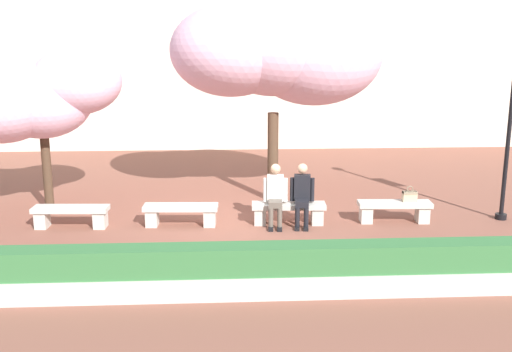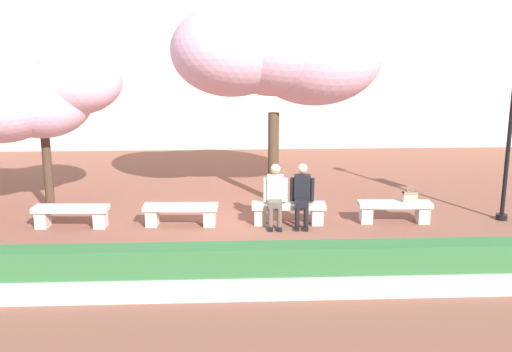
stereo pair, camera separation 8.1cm
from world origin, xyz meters
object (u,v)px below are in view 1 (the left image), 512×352
object	(u,v)px
stone_bench_near_east	(394,209)
cherry_tree_secondary	(33,97)
stone_bench_west_end	(71,214)
lamp_post_with_banner	(512,102)
handbag	(410,195)
stone_bench_center	(289,210)
person_seated_left	(275,193)
stone_bench_near_west	(181,212)
person_seated_right	(302,192)
cherry_tree_main	(277,51)

from	to	relation	value
stone_bench_near_east	cherry_tree_secondary	distance (m)	8.14
stone_bench_west_end	lamp_post_with_banner	distance (m)	9.43
stone_bench_west_end	handbag	bearing A→B (deg)	0.07
cherry_tree_secondary	handbag	bearing A→B (deg)	-8.41
stone_bench_center	person_seated_left	xyz separation A→B (m)	(-0.29, -0.05, 0.40)
stone_bench_west_end	person_seated_left	xyz separation A→B (m)	(4.23, -0.05, 0.40)
stone_bench_near_west	lamp_post_with_banner	world-z (taller)	lamp_post_with_banner
stone_bench_west_end	person_seated_left	size ratio (longest dim) A/B	1.21
stone_bench_near_east	cherry_tree_secondary	xyz separation A→B (m)	(-7.72, 1.20, 2.29)
stone_bench_near_east	cherry_tree_secondary	world-z (taller)	cherry_tree_secondary
stone_bench_west_end	stone_bench_near_east	xyz separation A→B (m)	(6.77, 0.00, 0.00)
stone_bench_near_east	cherry_tree_secondary	bearing A→B (deg)	171.19
person_seated_left	person_seated_right	distance (m)	0.56
cherry_tree_main	cherry_tree_secondary	distance (m)	5.50
cherry_tree_secondary	stone_bench_center	bearing A→B (deg)	-12.36
person_seated_left	lamp_post_with_banner	xyz separation A→B (m)	(4.93, 0.13, 1.83)
cherry_tree_secondary	stone_bench_near_west	bearing A→B (deg)	-20.48
person_seated_right	cherry_tree_secondary	size ratio (longest dim) A/B	0.35
stone_bench_near_east	stone_bench_west_end	bearing A→B (deg)	180.00
handbag	cherry_tree_main	size ratio (longest dim) A/B	0.07
cherry_tree_main	cherry_tree_secondary	size ratio (longest dim) A/B	1.34
stone_bench_near_west	stone_bench_center	size ratio (longest dim) A/B	1.00
stone_bench_west_end	cherry_tree_secondary	distance (m)	2.75
stone_bench_west_end	cherry_tree_main	bearing A→B (deg)	23.70
lamp_post_with_banner	cherry_tree_secondary	bearing A→B (deg)	173.70
stone_bench_west_end	handbag	xyz separation A→B (m)	(7.09, 0.01, 0.28)
stone_bench_center	stone_bench_near_east	distance (m)	2.26
stone_bench_west_end	cherry_tree_main	size ratio (longest dim) A/B	0.32
stone_bench_near_west	stone_bench_near_east	world-z (taller)	same
stone_bench_near_west	stone_bench_near_east	bearing A→B (deg)	0.00
stone_bench_center	cherry_tree_secondary	xyz separation A→B (m)	(-5.46, 1.20, 2.29)
stone_bench_west_end	person_seated_left	bearing A→B (deg)	-0.72
stone_bench_center	cherry_tree_main	xyz separation A→B (m)	(-0.09, 1.94, 3.23)
stone_bench_center	person_seated_right	size ratio (longest dim) A/B	1.21
stone_bench_near_west	lamp_post_with_banner	distance (m)	7.25
stone_bench_near_west	stone_bench_near_east	size ratio (longest dim) A/B	1.00
person_seated_left	cherry_tree_secondary	xyz separation A→B (m)	(-5.17, 1.25, 1.88)
person_seated_right	stone_bench_near_west	bearing A→B (deg)	178.80
stone_bench_near_east	cherry_tree_secondary	size ratio (longest dim) A/B	0.42
stone_bench_west_end	handbag	size ratio (longest dim) A/B	4.61
cherry_tree_main	cherry_tree_secondary	world-z (taller)	cherry_tree_main
stone_bench_near_east	handbag	size ratio (longest dim) A/B	4.61
handbag	stone_bench_near_west	bearing A→B (deg)	-179.90
person_seated_left	handbag	world-z (taller)	person_seated_left
stone_bench_near_east	lamp_post_with_banner	world-z (taller)	lamp_post_with_banner
handbag	person_seated_left	bearing A→B (deg)	-178.76
stone_bench_center	person_seated_left	distance (m)	0.50
stone_bench_near_east	handbag	distance (m)	0.42
lamp_post_with_banner	cherry_tree_main	bearing A→B (deg)	158.57
stone_bench_west_end	lamp_post_with_banner	bearing A→B (deg)	0.51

